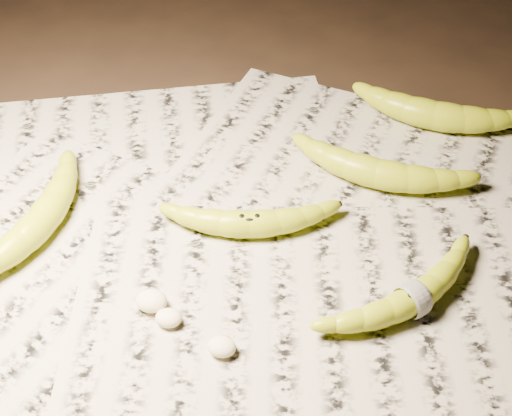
% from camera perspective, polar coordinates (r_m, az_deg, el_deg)
% --- Properties ---
extents(ground, '(3.00, 3.00, 0.00)m').
position_cam_1_polar(ground, '(0.85, -0.28, -2.07)').
color(ground, black).
rests_on(ground, ground).
extents(newspaper_patch, '(0.90, 0.70, 0.01)m').
position_cam_1_polar(newspaper_patch, '(0.84, -2.19, -2.27)').
color(newspaper_patch, '#A7A28F').
rests_on(newspaper_patch, ground).
extents(banana_left_b, '(0.10, 0.21, 0.04)m').
position_cam_1_polar(banana_left_b, '(0.86, -16.86, -0.81)').
color(banana_left_b, '#B5B817').
rests_on(banana_left_b, newspaper_patch).
extents(banana_center, '(0.19, 0.09, 0.03)m').
position_cam_1_polar(banana_center, '(0.83, -0.52, -1.11)').
color(banana_center, '#B5B817').
rests_on(banana_center, newspaper_patch).
extents(banana_taped, '(0.17, 0.17, 0.03)m').
position_cam_1_polar(banana_taped, '(0.77, 12.48, -6.97)').
color(banana_taped, '#B5B817').
rests_on(banana_taped, newspaper_patch).
extents(banana_upper_a, '(0.21, 0.10, 0.04)m').
position_cam_1_polar(banana_upper_a, '(0.90, 9.68, 2.95)').
color(banana_upper_a, '#B5B817').
rests_on(banana_upper_a, newspaper_patch).
extents(banana_upper_b, '(0.21, 0.09, 0.04)m').
position_cam_1_polar(banana_upper_b, '(1.01, 14.11, 7.38)').
color(banana_upper_b, '#B5B817').
rests_on(banana_upper_b, newspaper_patch).
extents(measuring_tape, '(0.03, 0.03, 0.04)m').
position_cam_1_polar(measuring_tape, '(0.77, 12.48, -6.97)').
color(measuring_tape, white).
rests_on(measuring_tape, newspaper_patch).
extents(flesh_chunk_a, '(0.03, 0.03, 0.02)m').
position_cam_1_polar(flesh_chunk_a, '(0.77, -8.40, -7.19)').
color(flesh_chunk_a, beige).
rests_on(flesh_chunk_a, newspaper_patch).
extents(flesh_chunk_b, '(0.03, 0.02, 0.02)m').
position_cam_1_polar(flesh_chunk_b, '(0.75, -7.03, -8.54)').
color(flesh_chunk_b, beige).
rests_on(flesh_chunk_b, newspaper_patch).
extents(flesh_chunk_c, '(0.03, 0.02, 0.02)m').
position_cam_1_polar(flesh_chunk_c, '(0.73, -2.77, -10.86)').
color(flesh_chunk_c, beige).
rests_on(flesh_chunk_c, newspaper_patch).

